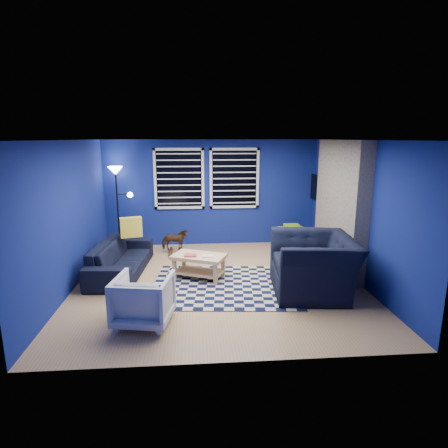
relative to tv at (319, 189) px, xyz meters
name	(u,v)px	position (x,y,z in m)	size (l,w,h in m)	color
floor	(218,282)	(-2.45, -2.00, -1.40)	(5.00, 5.00, 0.00)	tan
ceiling	(218,140)	(-2.45, -2.00, 1.10)	(5.00, 5.00, 0.00)	white
wall_back	(211,193)	(-2.45, 0.50, -0.15)	(5.00, 5.00, 0.00)	navy
wall_left	(70,216)	(-4.95, -2.00, -0.15)	(5.00, 5.00, 0.00)	navy
wall_right	(358,212)	(0.05, -2.00, -0.15)	(5.00, 5.00, 0.00)	navy
fireplace	(339,209)	(-0.09, -1.50, -0.20)	(0.65, 2.00, 2.50)	gray
window_left	(179,179)	(-3.20, 0.46, 0.20)	(1.17, 0.06, 1.42)	black
window_right	(234,178)	(-1.90, 0.46, 0.20)	(1.17, 0.06, 1.42)	black
tv	(319,189)	(0.00, 0.00, 0.00)	(0.07, 1.00, 0.58)	black
rug	(225,286)	(-2.35, -2.21, -1.39)	(2.50, 2.00, 0.02)	black
sofa	(121,258)	(-4.26, -1.42, -1.09)	(0.82, 2.09, 0.61)	black
armchair_big	(313,265)	(-0.90, -2.57, -0.92)	(1.28, 1.46, 0.95)	black
armchair_bent	(144,299)	(-3.58, -3.46, -1.05)	(0.75, 0.77, 0.70)	gray
rocking_horse	(175,240)	(-3.30, -0.25, -1.09)	(0.57, 0.26, 0.48)	#462516
coffee_table	(199,262)	(-2.79, -1.80, -1.08)	(1.08, 0.87, 0.47)	#DAB97A
cabinet	(291,238)	(-0.61, -0.06, -1.14)	(0.60, 0.41, 0.58)	#DAB97A
floor_lamp	(117,182)	(-4.57, 0.22, 0.17)	(0.52, 0.32, 1.91)	black
throw_pillow	(131,227)	(-4.11, -1.03, -0.59)	(0.42, 0.13, 0.40)	yellow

